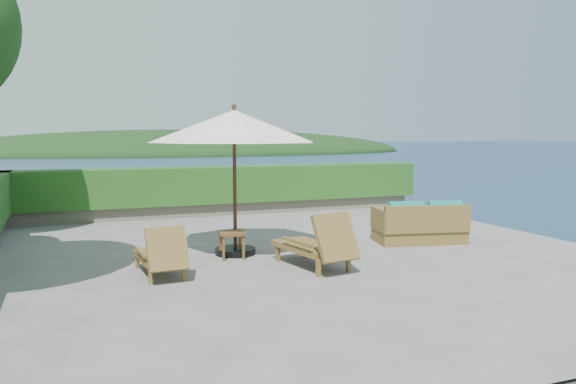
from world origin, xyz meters
name	(u,v)px	position (x,y,z in m)	size (l,w,h in m)	color
ground	(289,254)	(0.00, 0.00, 0.00)	(12.00, 12.00, 0.00)	gray
foundation	(289,334)	(0.00, 0.00, -1.55)	(12.00, 12.00, 3.00)	#595246
offshore_island	(186,153)	(25.00, 140.00, -3.00)	(126.00, 57.60, 12.60)	black
planter_wall_far	(216,208)	(0.00, 5.60, 0.18)	(12.00, 0.60, 0.36)	#6D6657
hedge_far	(216,185)	(0.00, 5.60, 0.85)	(12.40, 0.90, 1.00)	#124112
patio_umbrella	(234,128)	(-0.93, 0.38, 2.39)	(3.27, 3.27, 2.82)	black
lounge_left	(161,254)	(-2.49, -0.77, 0.36)	(0.73, 1.52, 0.86)	brown
lounge_right	(317,244)	(0.06, -1.18, 0.42)	(1.00, 1.82, 0.99)	brown
side_table	(232,236)	(-1.09, 0.07, 0.41)	(0.51, 0.51, 0.49)	brown
wicker_loveseat	(420,226)	(2.99, 0.08, 0.35)	(2.00, 1.31, 0.90)	brown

